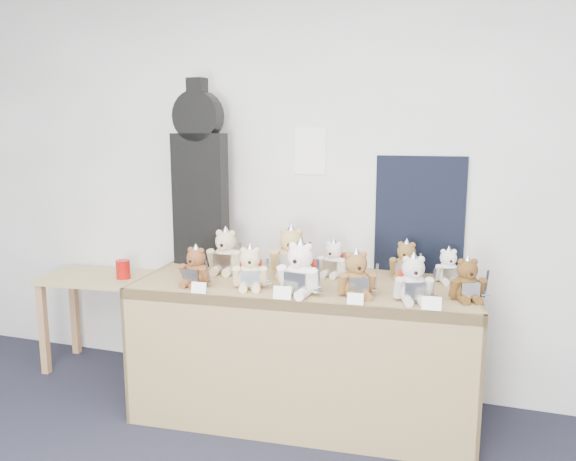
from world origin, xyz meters
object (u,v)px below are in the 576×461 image
(teddy_front_far_left, at_px, (196,268))
(teddy_front_end, at_px, (467,281))
(teddy_back_centre_right, at_px, (333,260))
(teddy_back_right, at_px, (406,262))
(side_table, at_px, (104,292))
(teddy_front_left, at_px, (250,270))
(guitar_case, at_px, (200,176))
(teddy_back_end, at_px, (448,267))
(teddy_front_far_right, at_px, (413,281))
(teddy_back_centre_left, at_px, (291,254))
(teddy_front_centre, at_px, (300,271))
(display_table, at_px, (303,313))
(red_cup, at_px, (123,269))
(teddy_back_left, at_px, (226,253))
(teddy_front_right, at_px, (356,276))

(teddy_front_far_left, bearing_deg, teddy_front_end, 13.31)
(teddy_back_centre_right, xyz_separation_m, teddy_back_right, (0.43, 0.07, 0.01))
(side_table, relative_size, teddy_front_left, 3.20)
(guitar_case, relative_size, teddy_back_right, 4.69)
(teddy_front_end, height_order, teddy_back_end, teddy_front_end)
(teddy_front_far_right, bearing_deg, side_table, 153.19)
(teddy_front_left, height_order, teddy_back_centre_right, teddy_front_left)
(teddy_back_centre_left, bearing_deg, teddy_back_centre_right, 9.32)
(teddy_front_centre, bearing_deg, teddy_back_right, 50.82)
(guitar_case, xyz_separation_m, teddy_front_far_left, (0.21, -0.49, -0.49))
(side_table, height_order, guitar_case, guitar_case)
(teddy_front_far_left, xyz_separation_m, teddy_front_left, (0.32, 0.05, 0.01))
(display_table, distance_m, teddy_front_centre, 0.36)
(teddy_back_end, bearing_deg, red_cup, 163.88)
(teddy_front_centre, bearing_deg, teddy_back_end, 39.18)
(teddy_front_end, bearing_deg, teddy_front_centre, 169.50)
(red_cup, height_order, teddy_front_end, teddy_front_end)
(teddy_back_end, bearing_deg, teddy_front_left, -174.08)
(guitar_case, height_order, teddy_back_end, guitar_case)
(teddy_back_left, bearing_deg, display_table, -16.67)
(teddy_back_centre_right, bearing_deg, teddy_back_centre_left, -153.93)
(red_cup, height_order, teddy_front_far_left, teddy_front_far_left)
(teddy_front_end, bearing_deg, display_table, 157.32)
(teddy_back_left, height_order, teddy_back_right, teddy_back_left)
(guitar_case, distance_m, teddy_front_left, 0.85)
(side_table, height_order, teddy_front_right, teddy_front_right)
(teddy_front_far_right, relative_size, teddy_back_centre_left, 0.82)
(teddy_front_right, height_order, teddy_back_right, teddy_front_right)
(red_cup, height_order, teddy_front_right, teddy_front_right)
(teddy_front_left, bearing_deg, teddy_front_far_left, 169.46)
(red_cup, height_order, teddy_front_far_right, teddy_front_far_right)
(teddy_back_right, bearing_deg, teddy_front_left, -143.64)
(side_table, relative_size, teddy_front_far_left, 3.39)
(teddy_front_left, height_order, teddy_back_end, teddy_front_left)
(teddy_front_far_right, distance_m, teddy_front_end, 0.29)
(guitar_case, xyz_separation_m, teddy_front_right, (1.13, -0.41, -0.48))
(display_table, bearing_deg, side_table, 166.39)
(teddy_front_far_left, bearing_deg, teddy_back_centre_left, 47.02)
(side_table, height_order, teddy_front_far_left, teddy_front_far_left)
(side_table, relative_size, guitar_case, 0.72)
(teddy_front_far_left, height_order, teddy_front_left, teddy_front_left)
(teddy_front_far_left, height_order, teddy_front_right, teddy_front_right)
(teddy_back_centre_right, bearing_deg, teddy_back_left, -159.19)
(teddy_front_left, distance_m, teddy_back_right, 0.95)
(teddy_back_end, bearing_deg, teddy_front_far_right, -128.05)
(display_table, relative_size, teddy_back_end, 8.92)
(teddy_front_centre, xyz_separation_m, teddy_front_far_right, (0.60, 0.06, -0.02))
(display_table, height_order, teddy_front_centre, teddy_front_centre)
(guitar_case, distance_m, teddy_back_end, 1.67)
(display_table, relative_size, teddy_back_right, 7.88)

